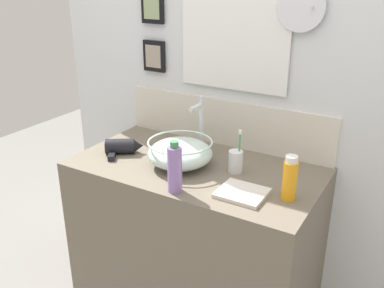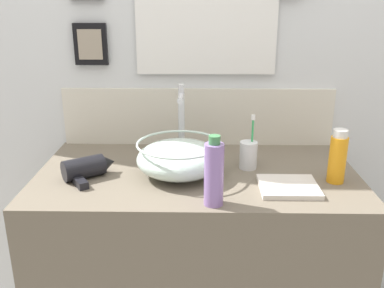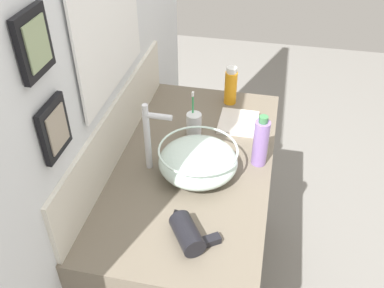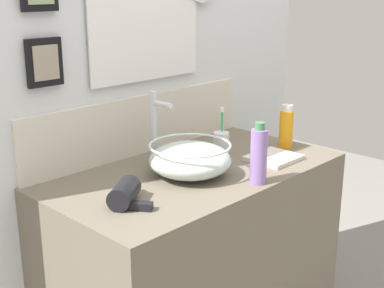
{
  "view_description": "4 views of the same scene",
  "coord_description": "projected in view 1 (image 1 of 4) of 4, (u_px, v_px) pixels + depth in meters",
  "views": [
    {
      "loc": [
        0.86,
        -1.48,
        1.64
      ],
      "look_at": [
        -0.02,
        0.0,
        0.93
      ],
      "focal_mm": 40.0,
      "sensor_mm": 36.0,
      "label": 1
    },
    {
      "loc": [
        0.01,
        -1.36,
        1.41
      ],
      "look_at": [
        -0.02,
        0.0,
        0.93
      ],
      "focal_mm": 40.0,
      "sensor_mm": 36.0,
      "label": 2
    },
    {
      "loc": [
        -1.21,
        -0.25,
        1.88
      ],
      "look_at": [
        -0.02,
        0.0,
        0.93
      ],
      "focal_mm": 40.0,
      "sensor_mm": 36.0,
      "label": 3
    },
    {
      "loc": [
        -1.31,
        -1.25,
        1.48
      ],
      "look_at": [
        -0.02,
        0.0,
        0.93
      ],
      "focal_mm": 50.0,
      "sensor_mm": 36.0,
      "label": 4
    }
  ],
  "objects": [
    {
      "name": "toothbrush_cup",
      "position": [
        236.0,
        161.0,
        1.81
      ],
      "size": [
        0.06,
        0.06,
        0.19
      ],
      "color": "silver",
      "rests_on": "vanity_counter"
    },
    {
      "name": "vanity_counter",
      "position": [
        195.0,
        244.0,
        2.05
      ],
      "size": [
        1.1,
        0.59,
        0.83
      ],
      "primitive_type": "cube",
      "color": "#6B6051",
      "rests_on": "ground"
    },
    {
      "name": "glass_bowl_sink",
      "position": [
        180.0,
        153.0,
        1.87
      ],
      "size": [
        0.29,
        0.29,
        0.12
      ],
      "color": "silver",
      "rests_on": "vanity_counter"
    },
    {
      "name": "back_panel",
      "position": [
        230.0,
        74.0,
        2.02
      ],
      "size": [
        1.95,
        0.09,
        2.36
      ],
      "color": "silver",
      "rests_on": "ground"
    },
    {
      "name": "hair_drier",
      "position": [
        123.0,
        147.0,
        2.0
      ],
      "size": [
        0.18,
        0.19,
        0.07
      ],
      "color": "black",
      "rests_on": "vanity_counter"
    },
    {
      "name": "soap_dispenser",
      "position": [
        290.0,
        179.0,
        1.58
      ],
      "size": [
        0.06,
        0.06,
        0.18
      ],
      "color": "orange",
      "rests_on": "vanity_counter"
    },
    {
      "name": "spray_bottle",
      "position": [
        175.0,
        169.0,
        1.64
      ],
      "size": [
        0.06,
        0.06,
        0.21
      ],
      "color": "#8C6BB2",
      "rests_on": "vanity_counter"
    },
    {
      "name": "hand_towel",
      "position": [
        242.0,
        193.0,
        1.64
      ],
      "size": [
        0.18,
        0.16,
        0.02
      ],
      "primitive_type": "cube",
      "color": "silver",
      "rests_on": "vanity_counter"
    },
    {
      "name": "faucet",
      "position": [
        200.0,
        121.0,
        1.97
      ],
      "size": [
        0.02,
        0.11,
        0.27
      ],
      "color": "silver",
      "rests_on": "vanity_counter"
    }
  ]
}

